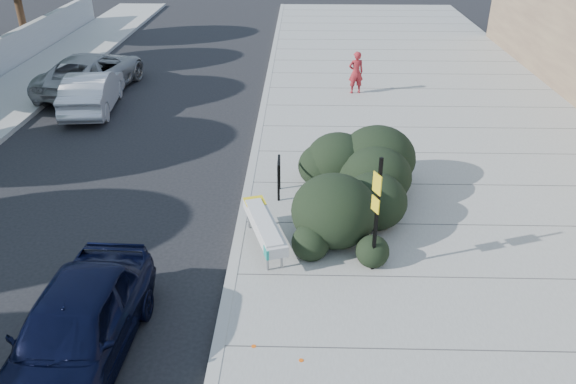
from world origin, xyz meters
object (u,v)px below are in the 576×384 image
(bench, at_px, (264,226))
(sign_post, at_px, (376,209))
(suv_silver, at_px, (92,72))
(sedan_navy, at_px, (76,329))
(bike_rack, at_px, (279,174))
(wagon_silver, at_px, (92,91))
(pedestrian, at_px, (356,72))

(bench, xyz_separation_m, sign_post, (2.21, -0.75, 0.89))
(suv_silver, bearing_deg, sedan_navy, 115.43)
(bike_rack, bearing_deg, bench, -95.91)
(wagon_silver, height_order, suv_silver, suv_silver)
(bench, bearing_deg, suv_silver, 106.25)
(bike_rack, xyz_separation_m, suv_silver, (-7.51, 8.49, 0.01))
(bike_rack, distance_m, sedan_navy, 6.38)
(sign_post, height_order, suv_silver, sign_post)
(wagon_silver, bearing_deg, sign_post, 126.32)
(bike_rack, relative_size, suv_silver, 0.18)
(wagon_silver, xyz_separation_m, pedestrian, (9.36, 1.65, 0.25))
(bench, distance_m, bike_rack, 2.36)
(bike_rack, relative_size, sedan_navy, 0.23)
(bench, distance_m, sedan_navy, 4.31)
(bike_rack, xyz_separation_m, wagon_silver, (-6.82, 6.45, -0.05))
(bench, bearing_deg, sign_post, -36.46)
(sign_post, relative_size, pedestrian, 1.58)
(bike_rack, distance_m, pedestrian, 8.50)
(sedan_navy, xyz_separation_m, suv_silver, (-4.47, 14.10, 0.03))
(sedan_navy, bearing_deg, bench, 51.49)
(sedan_navy, bearing_deg, pedestrian, 70.17)
(pedestrian, bearing_deg, sign_post, 74.89)
(bike_rack, height_order, sedan_navy, sedan_navy)
(sedan_navy, bearing_deg, bike_rack, 63.89)
(sedan_navy, relative_size, pedestrian, 2.67)
(sedan_navy, height_order, pedestrian, pedestrian)
(sedan_navy, distance_m, pedestrian, 14.81)
(suv_silver, height_order, pedestrian, pedestrian)
(sign_post, height_order, pedestrian, sign_post)
(bike_rack, bearing_deg, pedestrian, 71.96)
(bike_rack, distance_m, wagon_silver, 9.38)
(bench, xyz_separation_m, bike_rack, (0.22, 2.35, 0.06))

